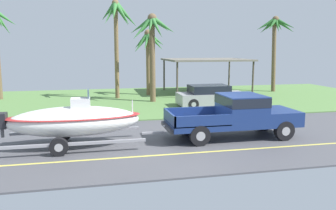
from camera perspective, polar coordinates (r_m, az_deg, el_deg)
name	(u,v)px	position (r m, az deg, el deg)	size (l,w,h in m)	color
ground	(155,106)	(22.09, -2.26, -0.17)	(36.00, 22.00, 0.11)	#4C4C51
pickup_truck_towing	(240,113)	(14.52, 12.01, -1.39)	(5.68, 2.03, 1.80)	navy
boat_on_trailer	(74,121)	(13.27, -15.46, -2.58)	(6.16, 2.30, 2.19)	gray
parked_sedan_near	(211,96)	(21.91, 7.22, 1.49)	(4.36, 1.89, 1.38)	#99999E
carport_awning	(206,60)	(28.14, 6.41, 7.42)	(6.54, 5.25, 2.83)	#4C4238
palm_tree_near_left	(152,35)	(23.42, -2.66, 11.63)	(3.11, 3.08, 6.00)	brown
palm_tree_near_right	(148,46)	(26.72, -3.34, 9.79)	(2.66, 2.99, 5.13)	brown
palm_tree_mid	(117,21)	(25.02, -8.47, 13.70)	(2.81, 2.91, 7.08)	brown
palm_tree_far_right	(275,33)	(30.39, 17.46, 11.41)	(3.50, 2.76, 6.34)	brown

